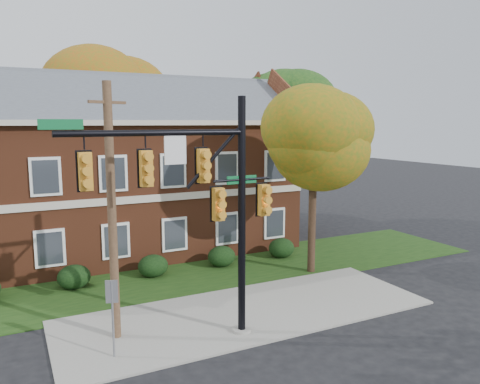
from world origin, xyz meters
name	(u,v)px	position (x,y,z in m)	size (l,w,h in m)	color
ground	(261,323)	(0.00, 0.00, 0.00)	(120.00, 120.00, 0.00)	black
sidewalk	(248,312)	(0.00, 1.00, 0.04)	(14.00, 5.00, 0.08)	gray
grass_strip	(199,275)	(0.00, 6.00, 0.02)	(30.00, 6.00, 0.04)	#193811
apartment_building	(124,162)	(-2.00, 11.95, 4.99)	(18.80, 8.80, 9.74)	brown
hedge_left	(74,277)	(-5.50, 6.70, 0.53)	(1.40, 1.26, 1.05)	black
hedge_center	(153,266)	(-2.00, 6.70, 0.53)	(1.40, 1.26, 1.05)	black
hedge_right	(222,256)	(1.50, 6.70, 0.53)	(1.40, 1.26, 1.05)	black
hedge_far_right	(281,248)	(5.00, 6.70, 0.53)	(1.40, 1.26, 1.05)	black
tree_near_right	(320,133)	(5.22, 3.87, 6.67)	(4.50, 4.25, 8.58)	black
tree_right_rear	(290,108)	(9.31, 12.81, 8.12)	(6.30, 5.95, 10.62)	black
tree_far_rear	(115,98)	(-0.66, 19.79, 8.84)	(6.84, 6.46, 11.52)	black
traffic_signal	(202,193)	(-2.43, -0.51, 4.94)	(7.13, 0.71, 7.96)	gray
utility_pole	(112,213)	(-4.88, 1.07, 4.26)	(1.25, 0.56, 8.39)	#4A3222
sign_post	(112,306)	(-5.24, -0.26, 1.69)	(0.36, 0.15, 2.49)	slate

